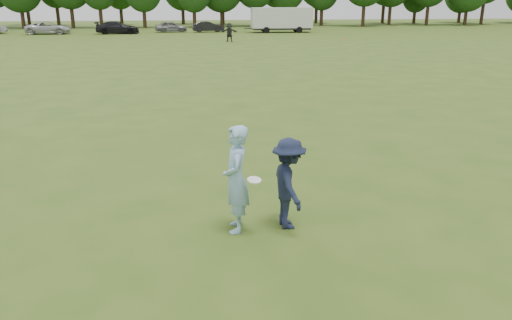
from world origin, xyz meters
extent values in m
plane|color=#334E16|center=(0.00, 0.00, 0.00)|extent=(200.00, 200.00, 0.00)
imported|color=#8BB6D7|center=(-1.61, -0.03, 1.06)|extent=(0.54, 0.80, 2.11)
imported|color=#171E34|center=(-0.57, -0.01, 0.91)|extent=(0.78, 1.24, 1.83)
imported|color=#292929|center=(1.72, 44.92, 0.96)|extent=(1.86, 0.89, 1.92)
imported|color=#B4B5BA|center=(-20.27, 59.35, 0.76)|extent=(5.62, 2.80, 1.53)
imported|color=black|center=(-11.61, 58.76, 0.79)|extent=(5.46, 2.31, 1.57)
imported|color=slate|center=(-4.89, 61.19, 0.73)|extent=(4.42, 2.18, 1.45)
imported|color=black|center=(0.07, 60.81, 0.70)|extent=(4.41, 1.97, 1.40)
cone|color=#FB5B0D|center=(14.07, 45.08, 0.15)|extent=(0.28, 0.28, 0.30)
cylinder|color=white|center=(-1.29, -0.32, 1.13)|extent=(0.29, 0.29, 0.09)
cube|color=silver|center=(9.78, 58.94, 1.90)|extent=(8.00, 2.50, 2.60)
cube|color=black|center=(9.78, 58.94, 0.50)|extent=(7.60, 2.30, 0.25)
cylinder|color=black|center=(7.58, 57.69, 0.40)|extent=(0.80, 0.25, 0.80)
cylinder|color=black|center=(7.58, 60.19, 0.40)|extent=(0.80, 0.25, 0.80)
cylinder|color=black|center=(11.98, 57.69, 0.40)|extent=(0.80, 0.25, 0.80)
cylinder|color=black|center=(11.98, 60.19, 0.40)|extent=(0.80, 0.25, 0.80)
cube|color=#333333|center=(5.38, 58.94, 0.55)|extent=(1.20, 0.15, 0.12)
cylinder|color=#332114|center=(-27.39, 73.06, 1.63)|extent=(0.56, 0.56, 3.25)
cylinder|color=#332114|center=(-20.22, 73.48, 1.86)|extent=(0.56, 0.56, 3.71)
cylinder|color=#332114|center=(-15.90, 73.09, 1.73)|extent=(0.56, 0.56, 3.46)
cylinder|color=#332114|center=(-9.32, 72.95, 1.57)|extent=(0.56, 0.56, 3.14)
cylinder|color=#332114|center=(-1.61, 72.69, 1.51)|extent=(0.56, 0.56, 3.01)
cylinder|color=#332114|center=(2.83, 75.07, 1.61)|extent=(0.56, 0.56, 3.23)
cylinder|color=#332114|center=(8.24, 74.97, 1.88)|extent=(0.56, 0.56, 3.77)
cylinder|color=#332114|center=(13.38, 75.56, 1.66)|extent=(0.56, 0.56, 3.33)
cylinder|color=#332114|center=(19.58, 75.81, 1.61)|extent=(0.56, 0.56, 3.22)
cylinder|color=#332114|center=(25.83, 72.87, 2.08)|extent=(0.56, 0.56, 4.15)
cylinder|color=#332114|center=(31.73, 76.39, 1.97)|extent=(0.56, 0.56, 3.95)
cylinder|color=#332114|center=(37.86, 75.01, 1.95)|extent=(0.56, 0.56, 3.90)
cylinder|color=#332114|center=(44.17, 73.78, 1.58)|extent=(0.56, 0.56, 3.16)
cylinder|color=#332114|center=(48.56, 76.19, 2.15)|extent=(0.56, 0.56, 4.29)
cylinder|color=#332114|center=(-29.72, 83.93, 1.81)|extent=(0.56, 0.56, 3.62)
cylinder|color=#332114|center=(-24.24, 81.39, 1.80)|extent=(0.56, 0.56, 3.61)
cylinder|color=#332114|center=(-13.94, 81.92, 1.65)|extent=(0.56, 0.56, 3.29)
cylinder|color=#332114|center=(-3.49, 83.39, 1.64)|extent=(0.56, 0.56, 3.28)
cylinder|color=#332114|center=(3.45, 81.85, 1.56)|extent=(0.56, 0.56, 3.11)
cylinder|color=#332114|center=(12.88, 83.26, 1.75)|extent=(0.56, 0.56, 3.50)
cylinder|color=#332114|center=(20.66, 83.86, 1.90)|extent=(0.56, 0.56, 3.80)
cylinder|color=#332114|center=(32.72, 82.11, 1.92)|extent=(0.56, 0.56, 3.84)
cylinder|color=#332114|center=(38.25, 80.94, 1.29)|extent=(0.56, 0.56, 2.58)
cylinder|color=#332114|center=(47.73, 82.38, 1.31)|extent=(0.56, 0.56, 2.62)
camera|label=1|loc=(-2.37, -8.99, 4.37)|focal=35.00mm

